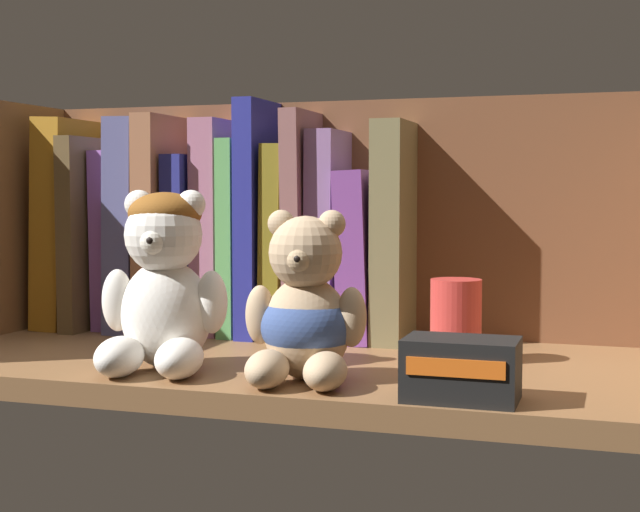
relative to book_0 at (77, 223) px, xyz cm
name	(u,v)px	position (x,y,z in cm)	size (l,w,h in cm)	color
shelf_board	(289,369)	(29.92, -12.58, -12.43)	(66.30, 30.61, 2.00)	brown
shelf_back_panel	(340,227)	(29.92, 3.32, -0.20)	(68.70, 1.20, 26.45)	brown
book_0	(77,223)	(0.00, 0.00, 0.00)	(3.45, 13.05, 22.86)	#B4781D
book_1	(101,233)	(3.06, 0.00, -1.03)	(1.89, 14.86, 20.80)	brown
book_2	(121,240)	(5.57, 0.00, -1.76)	(2.34, 9.51, 19.34)	#A060BF
book_3	(146,225)	(8.73, 0.00, -0.09)	(3.22, 13.33, 22.68)	#575990
book_4	(173,224)	(11.92, 0.00, 0.04)	(2.38, 14.17, 22.94)	#A06747
book_5	(196,244)	(14.66, 0.00, -2.03)	(2.32, 11.95, 18.79)	navy
book_6	(220,227)	(17.60, 0.00, -0.18)	(2.77, 9.90, 22.49)	#A76685
book_7	(243,237)	(20.22, 0.00, -1.25)	(1.70, 10.76, 20.35)	#60AE5E
book_8	(263,219)	(22.51, 0.00, 0.72)	(2.10, 11.59, 24.30)	navy
book_9	(286,241)	(25.03, 0.00, -1.56)	(2.16, 10.48, 19.73)	olive
book_10	(308,225)	(27.43, 0.00, 0.13)	(1.86, 11.51, 23.12)	#875757
book_11	(333,235)	(30.14, 0.00, -0.86)	(2.78, 9.33, 21.13)	#89639A
book_12	(364,255)	(33.44, 0.00, -2.90)	(3.03, 10.91, 17.05)	#783F93
book_13	(397,232)	(36.84, 0.00, -0.48)	(3.00, 10.45, 21.90)	olive
teddy_bear_larger	(163,285)	(21.66, -20.84, -4.25)	(11.21, 11.61, 15.13)	white
teddy_bear_smaller	(305,314)	(34.55, -21.56, -6.11)	(10.00, 10.58, 13.55)	tan
pillar_candle	(456,321)	(44.60, -10.09, -7.76)	(4.49, 4.49, 7.34)	#C63833
small_product_box	(461,369)	(47.50, -24.80, -9.17)	(8.11, 5.24, 4.51)	black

